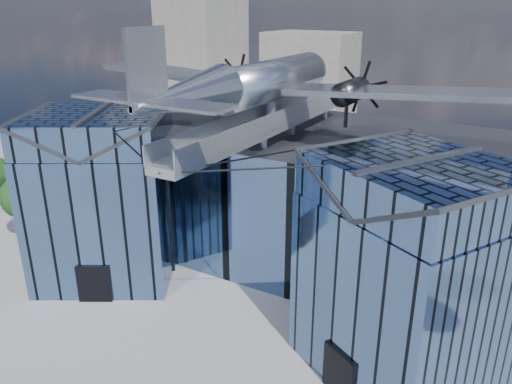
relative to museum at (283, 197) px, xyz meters
The scene contains 4 objects.
ground_plane 8.03m from the museum, 90.00° to the right, with size 120.00×120.00×0.00m, color gray.
museum is the anchor object (origin of this frame).
bg_towers 44.92m from the museum, 88.14° to the left, with size 77.00×24.50×26.00m.
tree_plaza_w 21.49m from the museum, 162.69° to the right, with size 4.14×4.14×5.51m.
Camera 1 is at (14.82, -23.76, 18.52)m, focal length 35.00 mm.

